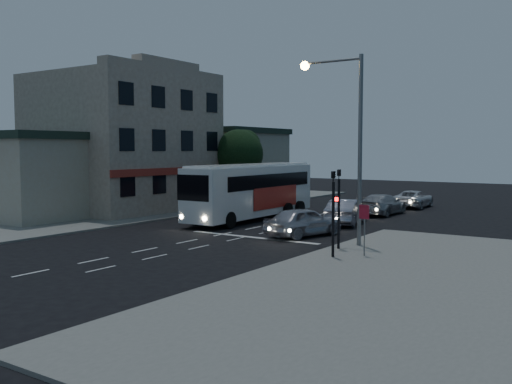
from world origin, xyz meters
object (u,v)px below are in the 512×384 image
Objects in this scene: car_sedan_a at (346,212)px; street_tree at (239,152)px; streetlight at (348,127)px; car_suv at (303,222)px; tour_bus at (252,190)px; car_sedan_b at (382,204)px; regulatory_sign at (364,222)px; traffic_signal_side at (333,203)px; traffic_signal_main at (339,199)px; car_sedan_c at (413,199)px.

car_sedan_a is 13.77m from street_tree.
car_suv is at bearing 153.99° from streetlight.
tour_bus is 6.46m from car_sedan_a.
car_sedan_b is 2.34× the size of regulatory_sign.
car_sedan_a is 11.76m from traffic_signal_side.
traffic_signal_main is at bearing -38.53° from tour_bus.
street_tree reaches higher than traffic_signal_main.
car_sedan_b is at bearing 104.09° from traffic_signal_main.
car_suv is 4.92m from traffic_signal_main.
car_sedan_b is 15.69m from traffic_signal_main.
traffic_signal_main is 3.61m from streetlight.
regulatory_sign is 0.35× the size of street_tree.
traffic_signal_main is (3.53, -3.02, 1.62)m from car_suv.
car_sedan_a is 1.18× the size of traffic_signal_main.
regulatory_sign reaches higher than car_sedan_c.
tour_bus is at bearing 147.94° from streetlight.
traffic_signal_main is 0.66× the size of street_tree.
car_suv is 0.91× the size of car_sedan_b.
tour_bus is 5.53× the size of regulatory_sign.
car_sedan_a is 6.33m from car_sedan_b.
street_tree is (-5.90, 6.78, 2.49)m from tour_bus.
tour_bus is at bearing 143.84° from regulatory_sign.
car_suv is 6.66m from regulatory_sign.
street_tree is at bearing 140.49° from streetlight.
regulatory_sign reaches higher than car_sedan_a.
car_sedan_a is at bearing 10.66° from tour_bus.
traffic_signal_side is at bearing 145.32° from car_suv.
car_sedan_c is at bearing 103.38° from regulatory_sign.
car_suv is 0.94× the size of car_sedan_c.
regulatory_sign is at bearing -37.68° from tour_bus.
car_sedan_c is at bearing 64.34° from tour_bus.
traffic_signal_side is (0.70, -1.98, 0.00)m from traffic_signal_main.
traffic_signal_main reaches higher than car_sedan_b.
tour_bus is at bearing 62.66° from car_sedan_c.
traffic_signal_side reaches higher than car_sedan_c.
regulatory_sign is at bearing 43.92° from traffic_signal_side.
streetlight is (3.45, -7.39, 4.94)m from car_sedan_a.
car_sedan_b is at bearing -73.69° from car_suv.
car_sedan_b is at bearing 104.73° from traffic_signal_side.
traffic_signal_main reaches higher than regulatory_sign.
regulatory_sign is at bearing -51.25° from streetlight.
streetlight is at bearing 128.75° from regulatory_sign.
tour_bus is 2.36× the size of car_sedan_b.
car_sedan_a is at bearing -24.20° from street_tree.
street_tree is (-16.51, 16.22, 2.08)m from traffic_signal_side.
car_sedan_c is 23.89m from traffic_signal_side.
car_suv is at bearing -36.42° from tour_bus.
traffic_signal_main reaches higher than tour_bus.
car_sedan_b is at bearing 85.39° from car_sedan_c.
street_tree is (-17.51, 15.26, 2.90)m from regulatory_sign.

